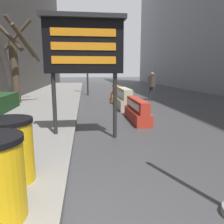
{
  "coord_description": "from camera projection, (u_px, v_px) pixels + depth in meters",
  "views": [
    {
      "loc": [
        0.29,
        -1.8,
        1.71
      ],
      "look_at": [
        1.06,
        4.37,
        0.54
      ],
      "focal_mm": 35.0,
      "sensor_mm": 36.0,
      "label": 1
    }
  ],
  "objects": [
    {
      "name": "jersey_barrier_cream",
      "position": [
        124.0,
        100.0,
        9.95
      ],
      "size": [
        0.63,
        1.89,
        0.94
      ],
      "color": "beige",
      "rests_on": "ground_plane"
    },
    {
      "name": "traffic_cone_mid",
      "position": [
        123.0,
        96.0,
        12.29
      ],
      "size": [
        0.39,
        0.39,
        0.7
      ],
      "color": "black",
      "rests_on": "ground_plane"
    },
    {
      "name": "traffic_cone_near",
      "position": [
        120.0,
        102.0,
        10.16
      ],
      "size": [
        0.34,
        0.34,
        0.61
      ],
      "color": "black",
      "rests_on": "ground_plane"
    },
    {
      "name": "message_board",
      "position": [
        84.0,
        47.0,
        5.18
      ],
      "size": [
        2.0,
        0.36,
        3.0
      ],
      "color": "#28282B",
      "rests_on": "ground_plane"
    },
    {
      "name": "jersey_barrier_red_striped",
      "position": [
        137.0,
        111.0,
        7.53
      ],
      "size": [
        0.51,
        2.09,
        0.77
      ],
      "color": "red",
      "rests_on": "ground_plane"
    },
    {
      "name": "barrel_drum_middle",
      "position": [
        8.0,
        151.0,
        3.06
      ],
      "size": [
        0.72,
        0.72,
        0.91
      ],
      "color": "yellow",
      "rests_on": "sidewalk_left"
    },
    {
      "name": "bare_tree",
      "position": [
        14.0,
        59.0,
        10.41
      ],
      "size": [
        2.37,
        2.13,
        4.13
      ],
      "color": "#4C3D2D",
      "rests_on": "sidewalk_left"
    },
    {
      "name": "traffic_cone_far",
      "position": [
        113.0,
        97.0,
        11.74
      ],
      "size": [
        0.36,
        0.36,
        0.64
      ],
      "color": "black",
      "rests_on": "ground_plane"
    },
    {
      "name": "jersey_barrier_orange_far",
      "position": [
        117.0,
        95.0,
        12.13
      ],
      "size": [
        0.51,
        2.0,
        0.9
      ],
      "color": "orange",
      "rests_on": "ground_plane"
    },
    {
      "name": "pedestrian_worker",
      "position": [
        152.0,
        84.0,
        12.68
      ],
      "size": [
        0.5,
        0.47,
        1.64
      ],
      "rotation": [
        0.0,
        0.0,
        0.67
      ],
      "color": "#333338",
      "rests_on": "ground_plane"
    },
    {
      "name": "traffic_light_near_curb",
      "position": [
        87.0,
        49.0,
        14.89
      ],
      "size": [
        0.28,
        0.44,
        4.43
      ],
      "color": "#2D2D30",
      "rests_on": "ground_plane"
    }
  ]
}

